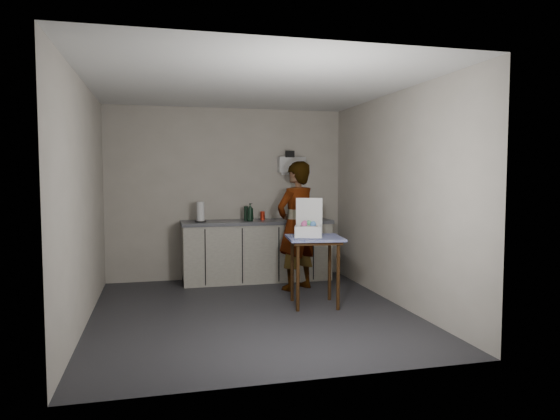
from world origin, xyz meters
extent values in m
plane|color=#27272B|center=(0.00, 0.00, 0.00)|extent=(4.00, 4.00, 0.00)
cube|color=beige|center=(0.00, 1.99, 1.30)|extent=(3.60, 0.02, 2.60)
cube|color=beige|center=(1.79, 0.00, 1.30)|extent=(0.02, 4.00, 2.60)
cube|color=beige|center=(-1.79, 0.00, 1.30)|extent=(0.02, 4.00, 2.60)
cube|color=white|center=(0.00, 0.00, 2.60)|extent=(3.60, 4.00, 0.01)
cube|color=black|center=(0.40, 1.70, 0.04)|extent=(2.20, 0.52, 0.08)
cube|color=beige|center=(0.40, 1.70, 0.43)|extent=(2.20, 0.58, 0.86)
cube|color=#46484F|center=(0.40, 1.70, 0.89)|extent=(2.24, 0.62, 0.05)
cube|color=black|center=(-0.40, 1.41, 0.43)|extent=(0.02, 0.01, 0.80)
cube|color=black|center=(0.13, 1.41, 0.43)|extent=(0.02, 0.01, 0.80)
cube|color=black|center=(0.67, 1.41, 0.43)|extent=(0.01, 0.01, 0.80)
cube|color=black|center=(1.20, 1.41, 0.43)|extent=(0.02, 0.01, 0.80)
cube|color=white|center=(1.00, 1.92, 1.75)|extent=(0.42, 0.16, 0.24)
cube|color=white|center=(1.00, 1.97, 1.61)|extent=(0.30, 0.06, 0.04)
cube|color=black|center=(0.95, 1.83, 1.91)|extent=(0.14, 0.02, 0.10)
cylinder|color=#38210C|center=(0.53, -0.09, 0.39)|extent=(0.04, 0.04, 0.78)
cylinder|color=#38210C|center=(1.01, -0.15, 0.39)|extent=(0.04, 0.04, 0.78)
cylinder|color=#38210C|center=(0.59, 0.39, 0.39)|extent=(0.04, 0.04, 0.78)
cylinder|color=#38210C|center=(1.07, 0.32, 0.39)|extent=(0.04, 0.04, 0.78)
cube|color=#38210C|center=(0.80, 0.12, 0.80)|extent=(0.64, 0.64, 0.04)
cube|color=navy|center=(0.80, 0.12, 0.83)|extent=(0.73, 0.73, 0.03)
imported|color=#B2A593|center=(0.82, 1.01, 0.89)|extent=(0.77, 0.68, 1.78)
imported|color=black|center=(0.28, 1.60, 1.04)|extent=(0.14, 0.14, 0.27)
cylinder|color=red|center=(0.50, 1.74, 0.98)|extent=(0.07, 0.07, 0.13)
cylinder|color=black|center=(0.24, 1.69, 1.02)|extent=(0.06, 0.06, 0.22)
cylinder|color=black|center=(-0.44, 1.65, 0.92)|extent=(0.16, 0.16, 0.02)
cylinder|color=white|center=(-0.44, 1.65, 1.06)|extent=(0.11, 0.11, 0.28)
cube|color=silver|center=(1.11, 1.68, 0.92)|extent=(0.35, 0.26, 0.02)
cylinder|color=silver|center=(0.95, 1.57, 1.04)|extent=(0.01, 0.01, 0.23)
cylinder|color=silver|center=(1.27, 1.57, 1.04)|extent=(0.01, 0.01, 0.23)
cylinder|color=silver|center=(0.95, 1.80, 1.04)|extent=(0.01, 0.01, 0.23)
cylinder|color=silver|center=(1.27, 1.80, 1.04)|extent=(0.01, 0.01, 0.23)
cylinder|color=white|center=(1.02, 1.68, 1.02)|extent=(0.04, 0.19, 0.19)
cylinder|color=white|center=(1.09, 1.68, 1.02)|extent=(0.04, 0.19, 0.19)
cylinder|color=white|center=(1.16, 1.68, 1.02)|extent=(0.04, 0.19, 0.19)
cube|color=white|center=(0.74, 0.16, 0.85)|extent=(0.42, 0.42, 0.01)
cube|color=white|center=(0.69, 0.01, 0.92)|extent=(0.31, 0.12, 0.12)
cube|color=white|center=(0.79, 0.31, 0.92)|extent=(0.31, 0.12, 0.12)
cube|color=white|center=(0.59, 0.22, 0.92)|extent=(0.12, 0.31, 0.12)
cube|color=white|center=(0.89, 0.11, 0.92)|extent=(0.12, 0.31, 0.12)
cube|color=white|center=(0.79, 0.32, 1.14)|extent=(0.31, 0.12, 0.33)
cylinder|color=white|center=(0.74, 0.16, 0.92)|extent=(0.22, 0.22, 0.12)
sphere|color=#F75BB0|center=(0.68, 0.15, 1.00)|extent=(0.07, 0.07, 0.07)
sphere|color=#5A9FF4|center=(0.78, 0.10, 1.00)|extent=(0.07, 0.07, 0.07)
sphere|color=#5BDE7F|center=(0.76, 0.22, 1.00)|extent=(0.07, 0.07, 0.07)
sphere|color=#F75BB0|center=(0.71, 0.23, 1.00)|extent=(0.07, 0.07, 0.07)
camera|label=1|loc=(-1.04, -5.60, 1.59)|focal=32.00mm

